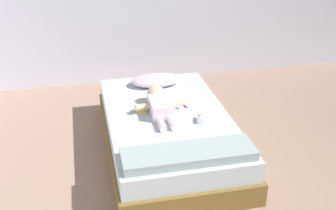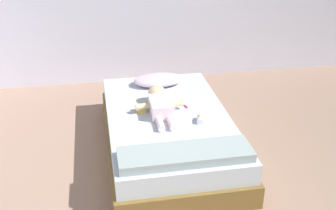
# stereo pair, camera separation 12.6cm
# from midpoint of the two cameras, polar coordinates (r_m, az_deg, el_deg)

# --- Properties ---
(bed) EXTENTS (1.17, 1.99, 0.39)m
(bed) POSITION_cam_midpoint_polar(r_m,az_deg,el_deg) (4.05, -0.89, -3.80)
(bed) COLOR brown
(bed) RESTS_ON ground_plane
(pillow) EXTENTS (0.54, 0.30, 0.12)m
(pillow) POSITION_cam_midpoint_polar(r_m,az_deg,el_deg) (4.55, -2.42, 3.40)
(pillow) COLOR silver
(pillow) RESTS_ON bed
(baby) EXTENTS (0.48, 0.68, 0.19)m
(baby) POSITION_cam_midpoint_polar(r_m,az_deg,el_deg) (3.99, -2.06, 0.15)
(baby) COLOR white
(baby) RESTS_ON bed
(toothbrush) EXTENTS (0.04, 0.13, 0.02)m
(toothbrush) POSITION_cam_midpoint_polar(r_m,az_deg,el_deg) (4.12, 1.29, 0.05)
(toothbrush) COLOR #AF279B
(toothbrush) RESTS_ON bed
(blanket) EXTENTS (1.06, 0.31, 0.08)m
(blanket) POSITION_cam_midpoint_polar(r_m,az_deg,el_deg) (3.30, 1.73, -6.72)
(blanket) COLOR #98A8AA
(blanket) RESTS_ON bed
(toy_block) EXTENTS (0.08, 0.08, 0.07)m
(toy_block) POSITION_cam_midpoint_polar(r_m,az_deg,el_deg) (3.99, -4.60, -0.54)
(toy_block) COLOR #EDC147
(toy_block) RESTS_ON bed
(baby_bottle) EXTENTS (0.09, 0.13, 0.08)m
(baby_bottle) POSITION_cam_midpoint_polar(r_m,az_deg,el_deg) (3.83, 3.48, -1.80)
(baby_bottle) COLOR white
(baby_bottle) RESTS_ON bed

